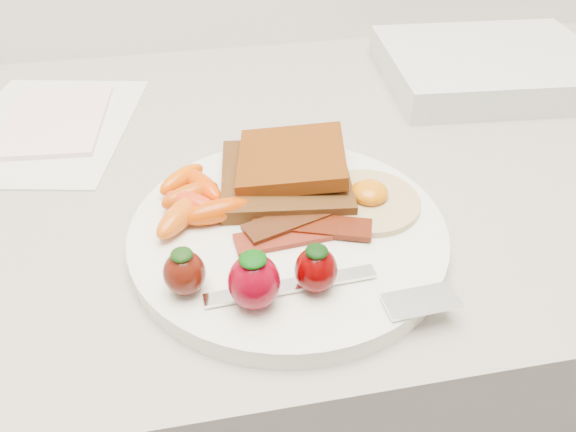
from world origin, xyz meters
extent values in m
cube|color=gray|center=(0.00, 1.70, 0.45)|extent=(2.00, 0.60, 0.90)
cylinder|color=white|center=(0.02, 1.56, 0.91)|extent=(0.27, 0.27, 0.02)
cube|color=black|center=(0.03, 1.62, 0.93)|extent=(0.13, 0.13, 0.01)
cube|color=#4B2B05|center=(0.04, 1.63, 0.94)|extent=(0.12, 0.11, 0.02)
cylinder|color=beige|center=(0.10, 1.58, 0.92)|extent=(0.12, 0.12, 0.01)
ellipsoid|color=orange|center=(0.10, 1.58, 0.93)|extent=(0.04, 0.04, 0.02)
cube|color=#4D170F|center=(0.02, 1.54, 0.92)|extent=(0.10, 0.03, 0.00)
cube|color=#460E03|center=(0.04, 1.55, 0.92)|extent=(0.10, 0.06, 0.00)
cube|color=black|center=(0.03, 1.56, 0.92)|extent=(0.10, 0.06, 0.00)
ellipsoid|color=#C44505|center=(-0.06, 1.60, 0.93)|extent=(0.06, 0.04, 0.02)
ellipsoid|color=red|center=(-0.06, 1.59, 0.93)|extent=(0.06, 0.05, 0.02)
ellipsoid|color=#D9550C|center=(-0.07, 1.58, 0.93)|extent=(0.05, 0.06, 0.02)
ellipsoid|color=#E24000|center=(-0.05, 1.62, 0.93)|extent=(0.04, 0.06, 0.02)
ellipsoid|color=#E45400|center=(-0.06, 1.63, 0.93)|extent=(0.05, 0.05, 0.02)
ellipsoid|color=#C33D00|center=(-0.04, 1.58, 0.93)|extent=(0.06, 0.03, 0.02)
ellipsoid|color=#480F06|center=(-0.07, 1.50, 0.94)|extent=(0.03, 0.03, 0.04)
ellipsoid|color=black|center=(-0.07, 1.50, 0.95)|extent=(0.02, 0.02, 0.01)
ellipsoid|color=maroon|center=(-0.02, 1.48, 0.94)|extent=(0.04, 0.04, 0.04)
ellipsoid|color=#063F06|center=(-0.02, 1.48, 0.96)|extent=(0.02, 0.02, 0.01)
ellipsoid|color=#520000|center=(0.03, 1.48, 0.94)|extent=(0.03, 0.03, 0.04)
ellipsoid|color=black|center=(0.03, 1.48, 0.95)|extent=(0.02, 0.02, 0.01)
cube|color=silver|center=(0.01, 1.49, 0.92)|extent=(0.13, 0.02, 0.00)
cube|color=silver|center=(0.10, 1.45, 0.92)|extent=(0.06, 0.03, 0.00)
cube|color=white|center=(-0.21, 1.80, 0.90)|extent=(0.23, 0.27, 0.00)
cube|color=#FDD2DD|center=(-0.20, 1.81, 0.91)|extent=(0.12, 0.17, 0.01)
cube|color=silver|center=(0.34, 1.83, 0.92)|extent=(0.28, 0.23, 0.04)
camera|label=1|loc=(-0.05, 1.20, 1.22)|focal=35.00mm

